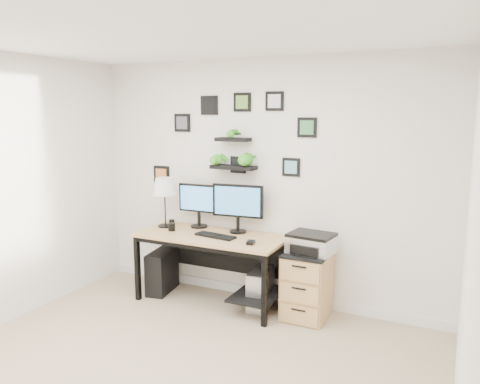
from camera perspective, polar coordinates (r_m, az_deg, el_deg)
The scene contains 14 objects.
room at distance 5.34m, azimuth 2.54°, elevation -12.14°, with size 4.00×4.00×4.00m.
desk at distance 5.05m, azimuth -3.02°, elevation -6.54°, with size 1.60×0.70×0.75m.
monitor_left at distance 5.27m, azimuth -5.08°, elevation -1.26°, with size 0.48×0.20×0.49m.
monitor_right at distance 5.01m, azimuth -0.28°, elevation -1.51°, with size 0.57×0.20×0.53m.
keyboard at distance 4.91m, azimuth -3.02°, elevation -5.36°, with size 0.45×0.14×0.02m, color black.
mouse at distance 4.65m, azimuth 1.32°, elevation -6.17°, with size 0.07×0.11×0.03m, color black.
table_lamp at distance 5.32m, azimuth -9.19°, elevation 0.54°, with size 0.28×0.28×0.56m.
mug at distance 5.20m, azimuth -8.32°, elevation -4.25°, with size 0.08×0.08×0.09m, color black.
pen_cup at distance 5.39m, azimuth -8.32°, elevation -3.77°, with size 0.06×0.06×0.08m, color black.
pc_tower_black at distance 5.51m, azimuth -9.47°, elevation -9.51°, with size 0.21×0.47×0.47m, color black.
pc_tower_grey at distance 5.00m, azimuth 2.51°, elevation -11.79°, with size 0.21×0.43×0.41m.
file_cabinet at distance 4.81m, azimuth 8.18°, elevation -11.10°, with size 0.43×0.53×0.67m.
printer at distance 4.67m, azimuth 8.67°, elevation -6.17°, with size 0.46×0.39×0.19m.
wall_decor at distance 5.05m, azimuth -0.74°, elevation 5.66°, with size 2.00×0.18×1.05m.
Camera 1 is at (1.95, -2.58, 2.04)m, focal length 35.00 mm.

